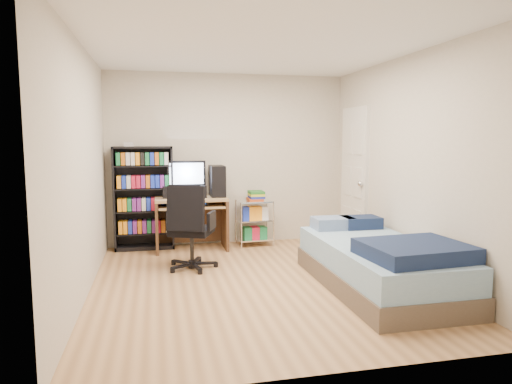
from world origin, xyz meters
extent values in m
cube|color=tan|center=(0.00, 0.00, -0.02)|extent=(3.50, 4.00, 0.04)
cube|color=white|center=(0.00, 0.00, 2.52)|extent=(3.50, 4.00, 0.04)
cube|color=beige|center=(0.00, 2.02, 1.25)|extent=(3.50, 0.04, 2.50)
cube|color=beige|center=(0.00, -2.02, 1.25)|extent=(3.50, 0.04, 2.50)
cube|color=beige|center=(-1.77, 0.00, 1.25)|extent=(0.04, 4.00, 2.50)
cube|color=beige|center=(1.77, 0.00, 1.25)|extent=(0.04, 4.00, 2.50)
cube|color=black|center=(-1.23, 1.84, 0.73)|extent=(0.82, 0.27, 1.45)
cube|color=black|center=(-1.23, 1.84, 0.23)|extent=(0.76, 0.25, 0.02)
cube|color=red|center=(-1.23, 1.83, 0.33)|extent=(0.71, 0.22, 0.17)
cube|color=black|center=(-1.23, 1.84, 0.54)|extent=(0.76, 0.25, 0.02)
cube|color=#1C35C5|center=(-1.23, 1.83, 0.65)|extent=(0.71, 0.22, 0.17)
cube|color=black|center=(-1.23, 1.84, 0.86)|extent=(0.76, 0.25, 0.02)
cube|color=#C66517|center=(-1.23, 1.83, 0.97)|extent=(0.71, 0.22, 0.17)
cube|color=black|center=(-1.23, 1.84, 1.18)|extent=(0.76, 0.25, 0.02)
cube|color=#1A7741|center=(-1.23, 1.83, 1.28)|extent=(0.71, 0.22, 0.17)
cube|color=silver|center=(-1.41, 1.84, 1.48)|extent=(0.13, 0.11, 0.06)
cube|color=tan|center=(-0.58, 1.66, 0.72)|extent=(0.99, 0.55, 0.04)
cube|color=#392B1F|center=(-1.06, 1.66, 0.35)|extent=(0.04, 0.55, 0.70)
cube|color=#392B1F|center=(-0.11, 1.66, 0.35)|extent=(0.04, 0.55, 0.70)
cube|color=#392B1F|center=(-0.58, 1.91, 0.37)|extent=(0.95, 0.03, 0.64)
cube|color=tan|center=(-0.58, 1.58, 0.62)|extent=(0.89, 0.45, 0.02)
cube|color=black|center=(-0.58, 1.56, 0.65)|extent=(0.44, 0.15, 0.02)
cube|color=black|center=(-0.63, 1.77, 1.07)|extent=(0.54, 0.05, 0.36)
cube|color=#CCE2FF|center=(-0.63, 1.74, 1.07)|extent=(0.48, 0.01, 0.30)
cube|color=black|center=(-0.21, 1.71, 0.96)|extent=(0.20, 0.42, 0.44)
cube|color=black|center=(-0.93, 1.61, 0.83)|extent=(0.08, 0.08, 0.17)
cube|color=black|center=(-0.41, 1.56, 0.83)|extent=(0.08, 0.08, 0.17)
cylinder|color=black|center=(-0.65, 0.72, 0.26)|extent=(0.05, 0.05, 0.36)
cube|color=black|center=(-0.65, 0.72, 0.46)|extent=(0.60, 0.60, 0.08)
cube|color=black|center=(-0.73, 0.53, 0.76)|extent=(0.46, 0.29, 0.53)
cube|color=black|center=(-0.88, 0.82, 0.59)|extent=(0.14, 0.28, 0.21)
cube|color=black|center=(-0.42, 0.63, 0.59)|extent=(0.14, 0.28, 0.21)
cylinder|color=white|center=(0.11, 1.55, 0.33)|extent=(0.02, 0.02, 0.66)
cylinder|color=white|center=(0.59, 1.58, 0.33)|extent=(0.02, 0.02, 0.66)
cylinder|color=white|center=(0.10, 1.89, 0.33)|extent=(0.02, 0.02, 0.66)
cylinder|color=white|center=(0.58, 1.92, 0.33)|extent=(0.02, 0.02, 0.66)
cube|color=white|center=(0.34, 1.73, 0.09)|extent=(0.50, 0.37, 0.02)
cube|color=white|center=(0.34, 1.73, 0.38)|extent=(0.50, 0.37, 0.02)
cube|color=white|center=(0.34, 1.73, 0.65)|extent=(0.50, 0.37, 0.02)
cube|color=#A73D17|center=(0.34, 1.73, 0.74)|extent=(0.22, 0.28, 0.15)
cube|color=brown|center=(1.19, -0.44, 0.11)|extent=(1.07, 2.14, 0.21)
cube|color=#8CB3D1|center=(1.19, -0.44, 0.34)|extent=(1.03, 2.10, 0.26)
cube|color=#152243|center=(1.25, -1.03, 0.54)|extent=(0.96, 0.81, 0.15)
cube|color=#8FA8CA|center=(1.03, 0.42, 0.54)|extent=(0.48, 0.32, 0.14)
cube|color=#152243|center=(1.39, 0.40, 0.54)|extent=(0.45, 0.32, 0.14)
cube|color=#432615|center=(1.19, -0.49, 0.48)|extent=(0.30, 0.24, 0.02)
cube|color=silver|center=(1.73, 1.35, 1.00)|extent=(0.05, 0.80, 2.00)
sphere|color=silver|center=(1.67, 1.03, 0.95)|extent=(0.08, 0.08, 0.08)
camera|label=1|loc=(-1.05, -4.70, 1.56)|focal=32.00mm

